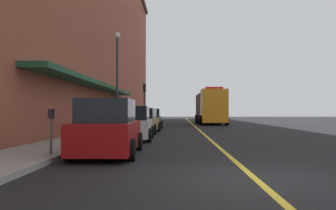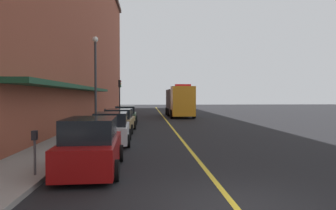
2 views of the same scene
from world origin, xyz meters
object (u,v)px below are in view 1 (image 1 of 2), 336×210
object	(u,v)px
parking_meter_1	(51,123)
traffic_light_near	(144,95)
parked_car_2	(142,121)
street_lamp_left	(117,70)
parked_car_0	(108,129)
parked_car_1	(132,124)
parking_meter_0	(127,116)
utility_truck	(210,107)
parked_car_3	(150,119)

from	to	relation	value
parking_meter_1	traffic_light_near	size ratio (longest dim) A/B	0.31
parked_car_2	parking_meter_1	size ratio (longest dim) A/B	3.46
street_lamp_left	traffic_light_near	size ratio (longest dim) A/B	1.61
parked_car_0	parking_meter_1	world-z (taller)	parked_car_0
parked_car_1	parking_meter_1	bearing A→B (deg)	165.88
parking_meter_1	parked_car_0	bearing A→B (deg)	32.57
parked_car_0	street_lamp_left	size ratio (longest dim) A/B	0.64
traffic_light_near	street_lamp_left	bearing A→B (deg)	-92.77
parked_car_2	parking_meter_0	size ratio (longest dim) A/B	3.46
parked_car_0	parking_meter_1	bearing A→B (deg)	120.66
utility_truck	traffic_light_near	size ratio (longest dim) A/B	2.01
parking_meter_0	parking_meter_1	size ratio (longest dim) A/B	1.00
parked_car_1	parked_car_3	xyz separation A→B (m)	(-0.05, 11.57, -0.02)
parked_car_0	parking_meter_0	world-z (taller)	parked_car_0
parking_meter_1	traffic_light_near	distance (m)	28.38
utility_truck	parking_meter_1	bearing A→B (deg)	-16.06
parked_car_3	utility_truck	world-z (taller)	utility_truck
parked_car_0	traffic_light_near	xyz separation A→B (m)	(-1.44, 27.34, 2.32)
traffic_light_near	parked_car_2	bearing A→B (deg)	-85.10
parked_car_1	parked_car_2	world-z (taller)	parked_car_1
parked_car_3	traffic_light_near	world-z (taller)	traffic_light_near
parked_car_3	parked_car_1	bearing A→B (deg)	179.35
parked_car_3	utility_truck	xyz separation A→B (m)	(5.84, 9.03, 1.06)
parking_meter_0	traffic_light_near	distance (m)	12.85
parked_car_1	traffic_light_near	xyz separation A→B (m)	(-1.44, 21.49, 2.38)
parked_car_0	parked_car_3	bearing A→B (deg)	-1.74
parking_meter_1	traffic_light_near	world-z (taller)	traffic_light_near
utility_truck	street_lamp_left	bearing A→B (deg)	-32.90
street_lamp_left	parked_car_3	bearing A→B (deg)	61.24
parked_car_0	street_lamp_left	world-z (taller)	street_lamp_left
parking_meter_1	street_lamp_left	bearing A→B (deg)	92.35
parked_car_1	parking_meter_0	bearing A→B (deg)	7.95
parked_car_1	parking_meter_1	distance (m)	6.98
utility_truck	parking_meter_0	size ratio (longest dim) A/B	6.51
parked_car_0	utility_truck	bearing A→B (deg)	-14.26
parked_car_2	parked_car_0	bearing A→B (deg)	-177.76
parked_car_0	parked_car_1	world-z (taller)	parked_car_0
parked_car_0	parking_meter_0	size ratio (longest dim) A/B	3.36
parking_meter_1	traffic_light_near	bearing A→B (deg)	89.88
parking_meter_0	traffic_light_near	bearing A→B (deg)	89.72
street_lamp_left	traffic_light_near	world-z (taller)	street_lamp_left
parked_car_1	street_lamp_left	bearing A→B (deg)	13.28
parked_car_0	parked_car_2	xyz separation A→B (m)	(-0.06, 11.27, -0.08)
parked_car_1	utility_truck	bearing A→B (deg)	-17.40
parked_car_0	utility_truck	xyz separation A→B (m)	(5.79, 26.45, 0.98)
parked_car_2	utility_truck	world-z (taller)	utility_truck
parking_meter_1	street_lamp_left	world-z (taller)	street_lamp_left
parked_car_3	parking_meter_1	size ratio (longest dim) A/B	3.19
parking_meter_0	street_lamp_left	xyz separation A→B (m)	(-0.60, -0.97, 3.34)
street_lamp_left	parking_meter_0	bearing A→B (deg)	58.25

